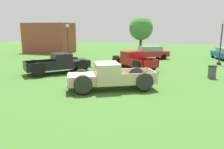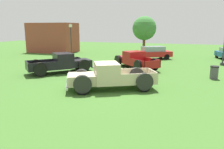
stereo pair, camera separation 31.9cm
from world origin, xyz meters
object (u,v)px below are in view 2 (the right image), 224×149
Objects in this scene: pickup_truck_foreground at (106,77)px; pickup_truck_behind_left at (133,60)px; trash_can at (214,72)px; sedan_distant_a at (152,52)px; lamp_post_far at (71,40)px; pickup_truck_behind_right at (64,63)px; oak_tree_east at (144,28)px.

pickup_truck_foreground is 7.60m from pickup_truck_behind_left.
pickup_truck_behind_left is at bearing 90.05° from pickup_truck_foreground.
sedan_distant_a is at bearing 122.78° from trash_can.
trash_can is (15.53, -7.56, -1.67)m from lamp_post_far.
pickup_truck_behind_left is 6.32m from sedan_distant_a.
pickup_truck_behind_right is at bearing -142.79° from pickup_truck_behind_left.
lamp_post_far is (-9.00, 12.58, 1.38)m from pickup_truck_foreground.
pickup_truck_behind_left is 0.96× the size of pickup_truck_behind_right.
oak_tree_east reaches higher than pickup_truck_behind_left.
sedan_distant_a is 10.02m from lamp_post_far.
pickup_truck_behind_left is 1.18× the size of lamp_post_far.
pickup_truck_behind_right is 11.59m from trash_can.
lamp_post_far is 17.36m from trash_can.
pickup_truck_foreground is 1.10× the size of pickup_truck_behind_right.
sedan_distant_a is at bearing 59.88° from pickup_truck_behind_right.
pickup_truck_behind_left reaches higher than trash_can.
trash_can is 0.18× the size of oak_tree_east.
sedan_distant_a is at bearing 82.34° from pickup_truck_behind_left.
lamp_post_far is 0.80× the size of oak_tree_east.
sedan_distant_a is (5.83, 10.05, 0.02)m from pickup_truck_behind_right.
pickup_truck_behind_left reaches higher than sedan_distant_a.
pickup_truck_behind_right is 11.61m from sedan_distant_a.
sedan_distant_a is 5.61m from oak_tree_east.
pickup_truck_foreground is 1.14× the size of pickup_truck_behind_left.
sedan_distant_a is (0.84, 6.26, 0.05)m from pickup_truck_behind_left.
pickup_truck_behind_left is at bearing -97.66° from sedan_distant_a.
trash_can is (5.70, -8.85, -0.30)m from sedan_distant_a.
sedan_distant_a reaches higher than trash_can.
lamp_post_far is (-9.84, -1.29, 1.37)m from sedan_distant_a.
oak_tree_east is (8.06, 5.85, 1.36)m from lamp_post_far.
lamp_post_far reaches higher than sedan_distant_a.
pickup_truck_foreground is at bearing -93.45° from sedan_distant_a.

